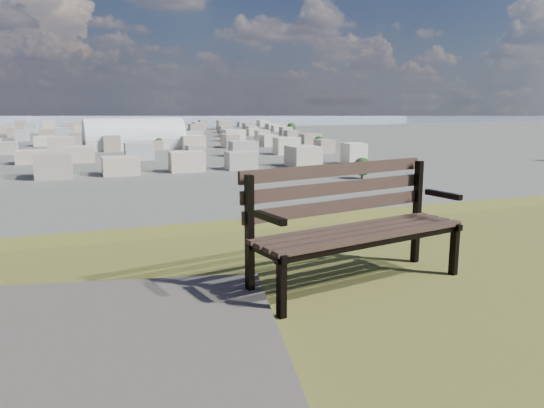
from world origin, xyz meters
name	(u,v)px	position (x,y,z in m)	size (l,w,h in m)	color
park_bench	(352,218)	(-1.20, 2.05, 25.53)	(1.88, 0.93, 0.95)	#3C2A22
arena	(134,139)	(28.02, 308.71, 5.42)	(55.99, 26.87, 23.00)	silver
city_blocks	(80,135)	(0.00, 394.44, 3.50)	(395.00, 361.00, 7.00)	beige
city_trees	(31,142)	(-26.39, 319.00, 4.83)	(406.52, 387.20, 9.98)	#332219
bay_water	(77,119)	(0.00, 900.00, 0.00)	(2400.00, 700.00, 0.12)	#9AA8C4
far_hills	(48,102)	(-60.92, 1402.93, 25.47)	(2050.00, 340.00, 60.00)	#8E98B0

